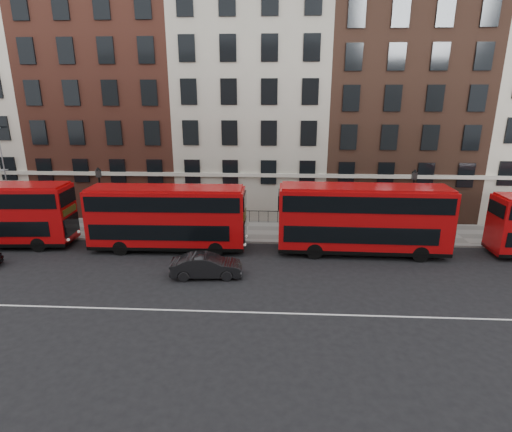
{
  "coord_description": "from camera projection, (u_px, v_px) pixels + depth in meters",
  "views": [
    {
      "loc": [
        2.36,
        -19.88,
        10.49
      ],
      "look_at": [
        0.99,
        5.0,
        3.0
      ],
      "focal_mm": 28.0,
      "sensor_mm": 36.0,
      "label": 1
    }
  ],
  "objects": [
    {
      "name": "ground",
      "position": [
        233.0,
        293.0,
        22.15
      ],
      "size": [
        120.0,
        120.0,
        0.0
      ],
      "primitive_type": "plane",
      "color": "black",
      "rests_on": "ground"
    },
    {
      "name": "pavement",
      "position": [
        248.0,
        231.0,
        32.17
      ],
      "size": [
        80.0,
        5.0,
        0.15
      ],
      "primitive_type": "cube",
      "color": "slate",
      "rests_on": "ground"
    },
    {
      "name": "kerb",
      "position": [
        245.0,
        242.0,
        29.78
      ],
      "size": [
        80.0,
        0.3,
        0.16
      ],
      "primitive_type": "cube",
      "color": "gray",
      "rests_on": "ground"
    },
    {
      "name": "road_centre_line",
      "position": [
        229.0,
        312.0,
        20.24
      ],
      "size": [
        70.0,
        0.12,
        0.01
      ],
      "primitive_type": "cube",
      "color": "white",
      "rests_on": "ground"
    },
    {
      "name": "building_terrace",
      "position": [
        250.0,
        99.0,
        36.32
      ],
      "size": [
        64.0,
        11.95,
        22.0
      ],
      "color": "beige",
      "rests_on": "ground"
    },
    {
      "name": "bus_b",
      "position": [
        167.0,
        217.0,
        27.8
      ],
      "size": [
        10.9,
        2.83,
        4.55
      ],
      "rotation": [
        0.0,
        0.0,
        0.02
      ],
      "color": "#B8090B",
      "rests_on": "ground"
    },
    {
      "name": "bus_c",
      "position": [
        362.0,
        218.0,
        27.05
      ],
      "size": [
        11.46,
        2.98,
        4.79
      ],
      "rotation": [
        0.0,
        0.0,
        -0.02
      ],
      "color": "#B8090B",
      "rests_on": "ground"
    },
    {
      "name": "car_front",
      "position": [
        206.0,
        266.0,
        23.99
      ],
      "size": [
        4.41,
        1.89,
        1.41
      ],
      "primitive_type": "imported",
      "rotation": [
        0.0,
        0.0,
        1.66
      ],
      "color": "black",
      "rests_on": "ground"
    },
    {
      "name": "lamp_post_left",
      "position": [
        101.0,
        198.0,
        30.16
      ],
      "size": [
        0.44,
        0.44,
        5.33
      ],
      "color": "black",
      "rests_on": "pavement"
    },
    {
      "name": "lamp_post_right",
      "position": [
        411.0,
        201.0,
        29.34
      ],
      "size": [
        0.44,
        0.44,
        5.33
      ],
      "color": "black",
      "rests_on": "pavement"
    },
    {
      "name": "iron_railings",
      "position": [
        249.0,
        216.0,
        34.11
      ],
      "size": [
        6.6,
        0.06,
        1.0
      ],
      "primitive_type": null,
      "color": "black",
      "rests_on": "pavement"
    }
  ]
}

